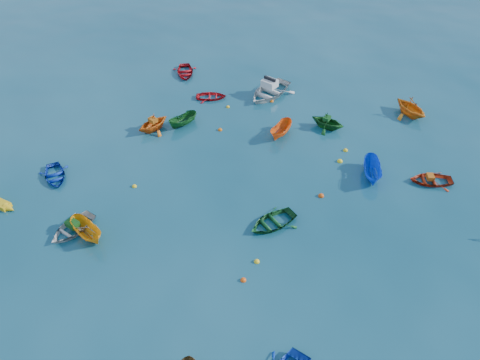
% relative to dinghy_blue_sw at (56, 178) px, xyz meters
% --- Properties ---
extents(ground, '(160.00, 160.00, 0.00)m').
position_rel_dinghy_blue_sw_xyz_m(ground, '(12.21, -1.85, 0.00)').
color(ground, '#0B3C4F').
rests_on(ground, ground).
extents(dinghy_blue_sw, '(3.34, 3.40, 0.58)m').
position_rel_dinghy_blue_sw_xyz_m(dinghy_blue_sw, '(0.00, 0.00, 0.00)').
color(dinghy_blue_sw, '#0D2FA7').
rests_on(dinghy_blue_sw, ground).
extents(dinghy_white_near, '(2.93, 3.49, 0.62)m').
position_rel_dinghy_blue_sw_xyz_m(dinghy_white_near, '(3.90, -3.92, 0.00)').
color(dinghy_white_near, silver).
rests_on(dinghy_white_near, ground).
extents(dinghy_orange_w, '(3.23, 3.40, 1.40)m').
position_rel_dinghy_blue_sw_xyz_m(dinghy_orange_w, '(3.88, 7.27, 0.00)').
color(dinghy_orange_w, orange).
rests_on(dinghy_orange_w, ground).
extents(sampan_yellow_mid, '(3.00, 2.26, 1.10)m').
position_rel_dinghy_blue_sw_xyz_m(sampan_yellow_mid, '(5.05, -4.03, 0.00)').
color(sampan_yellow_mid, '#F5A215').
rests_on(sampan_yellow_mid, ground).
extents(dinghy_green_e, '(3.70, 3.83, 0.65)m').
position_rel_dinghy_blue_sw_xyz_m(dinghy_green_e, '(15.21, 0.23, 0.00)').
color(dinghy_green_e, '#135322').
rests_on(dinghy_green_e, ground).
extents(dinghy_red_nw, '(3.02, 2.56, 0.53)m').
position_rel_dinghy_blue_sw_xyz_m(dinghy_red_nw, '(6.51, 13.04, 0.00)').
color(dinghy_red_nw, red).
rests_on(dinghy_red_nw, ground).
extents(sampan_orange_n, '(1.64, 2.91, 1.06)m').
position_rel_dinghy_blue_sw_xyz_m(sampan_orange_n, '(13.45, 9.56, 0.00)').
color(sampan_orange_n, orange).
rests_on(sampan_orange_n, ground).
extents(dinghy_green_n, '(3.08, 2.81, 1.38)m').
position_rel_dinghy_blue_sw_xyz_m(dinghy_green_n, '(16.62, 11.60, 0.00)').
color(dinghy_green_n, '#13511A').
rests_on(dinghy_green_n, ground).
extents(dinghy_red_ne, '(3.24, 2.67, 0.58)m').
position_rel_dinghy_blue_sw_xyz_m(dinghy_red_ne, '(24.37, 7.31, 0.00)').
color(dinghy_red_ne, '#B42B0F').
rests_on(dinghy_red_ne, ground).
extents(sampan_blue_far, '(1.71, 3.22, 1.18)m').
position_rel_dinghy_blue_sw_xyz_m(sampan_blue_far, '(20.51, 6.68, 0.00)').
color(sampan_blue_far, blue).
rests_on(sampan_blue_far, ground).
extents(dinghy_red_far, '(3.32, 3.73, 0.64)m').
position_rel_dinghy_blue_sw_xyz_m(dinghy_red_far, '(2.72, 16.31, 0.00)').
color(dinghy_red_far, '#B10E16').
rests_on(dinghy_red_far, ground).
extents(dinghy_orange_far, '(4.07, 4.05, 1.62)m').
position_rel_dinghy_blue_sw_xyz_m(dinghy_orange_far, '(22.65, 15.46, 0.00)').
color(dinghy_orange_far, orange).
rests_on(dinghy_orange_far, ground).
extents(sampan_green_far, '(2.12, 2.75, 1.01)m').
position_rel_dinghy_blue_sw_xyz_m(sampan_green_far, '(5.85, 8.53, 0.00)').
color(sampan_green_far, '#13551D').
rests_on(sampan_green_far, ground).
extents(motorboat_white, '(4.70, 5.46, 1.55)m').
position_rel_dinghy_blue_sw_xyz_m(motorboat_white, '(11.05, 15.07, 0.00)').
color(motorboat_white, silver).
rests_on(motorboat_white, ground).
extents(tarp_green_a, '(0.89, 0.77, 0.36)m').
position_rel_dinghy_blue_sw_xyz_m(tarp_green_a, '(3.93, -3.82, 0.49)').
color(tarp_green_a, '#134E17').
rests_on(tarp_green_a, dinghy_white_near).
extents(tarp_orange_a, '(0.79, 0.72, 0.31)m').
position_rel_dinghy_blue_sw_xyz_m(tarp_orange_a, '(3.90, 7.31, 0.86)').
color(tarp_orange_a, '#BA5F13').
rests_on(tarp_orange_a, dinghy_orange_w).
extents(tarp_green_b, '(0.60, 0.71, 0.30)m').
position_rel_dinghy_blue_sw_xyz_m(tarp_green_b, '(16.53, 11.62, 0.84)').
color(tarp_green_b, '#124B19').
rests_on(tarp_green_b, dinghy_green_n).
extents(tarp_orange_b, '(0.58, 0.69, 0.29)m').
position_rel_dinghy_blue_sw_xyz_m(tarp_orange_b, '(24.27, 7.29, 0.44)').
color(tarp_orange_b, '#B65712').
rests_on(tarp_orange_b, dinghy_red_ne).
extents(buoy_ye_a, '(0.33, 0.33, 0.33)m').
position_rel_dinghy_blue_sw_xyz_m(buoy_ye_a, '(15.12, -2.86, 0.00)').
color(buoy_ye_a, yellow).
rests_on(buoy_ye_a, ground).
extents(buoy_or_b, '(0.32, 0.32, 0.32)m').
position_rel_dinghy_blue_sw_xyz_m(buoy_or_b, '(14.78, -4.32, 0.00)').
color(buoy_or_b, '#F8510D').
rests_on(buoy_or_b, ground).
extents(buoy_ye_b, '(0.32, 0.32, 0.32)m').
position_rel_dinghy_blue_sw_xyz_m(buoy_ye_b, '(5.56, 0.81, 0.00)').
color(buoy_ye_b, yellow).
rests_on(buoy_ye_b, ground).
extents(buoy_or_c, '(0.35, 0.35, 0.35)m').
position_rel_dinghy_blue_sw_xyz_m(buoy_or_c, '(8.80, 8.76, 0.00)').
color(buoy_or_c, '#D55C0B').
rests_on(buoy_or_c, ground).
extents(buoy_ye_c, '(0.35, 0.35, 0.35)m').
position_rel_dinghy_blue_sw_xyz_m(buoy_ye_c, '(18.43, 9.07, 0.00)').
color(buoy_ye_c, yellow).
rests_on(buoy_ye_c, ground).
extents(buoy_or_d, '(0.39, 0.39, 0.39)m').
position_rel_dinghy_blue_sw_xyz_m(buoy_or_d, '(17.60, 3.65, 0.00)').
color(buoy_or_d, '#D2470B').
rests_on(buoy_or_d, ground).
extents(buoy_ye_d, '(0.31, 0.31, 0.31)m').
position_rel_dinghy_blue_sw_xyz_m(buoy_ye_d, '(8.32, 12.09, 0.00)').
color(buoy_ye_d, yellow).
rests_on(buoy_ye_d, ground).
extents(buoy_or_e, '(0.38, 0.38, 0.38)m').
position_rel_dinghy_blue_sw_xyz_m(buoy_or_e, '(11.51, 14.07, 0.00)').
color(buoy_or_e, orange).
rests_on(buoy_or_e, ground).
extents(buoy_ye_e, '(0.39, 0.39, 0.39)m').
position_rel_dinghy_blue_sw_xyz_m(buoy_ye_e, '(18.23, 7.66, 0.00)').
color(buoy_ye_e, yellow).
rests_on(buoy_ye_e, ground).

